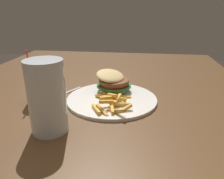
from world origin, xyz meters
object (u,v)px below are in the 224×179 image
Objects in this scene: meal_plate_near at (112,91)px; spoon at (57,95)px; juice_glass at (39,87)px; beer_glass at (47,99)px.

meal_plate_near is 2.11× the size of spoon.
juice_glass reaches higher than spoon.
spoon is at bearing 97.36° from meal_plate_near.
meal_plate_near is 1.63× the size of beer_glass.
meal_plate_near is 0.25m from juice_glass.
spoon is at bearing 16.80° from beer_glass.
beer_glass is at bearing 151.01° from meal_plate_near.
beer_glass reaches higher than juice_glass.
beer_glass is 0.24m from spoon.
juice_glass is at bearing 31.63° from beer_glass.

